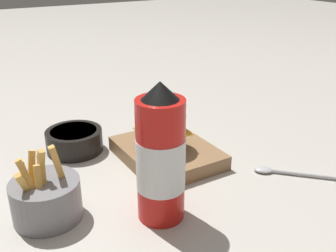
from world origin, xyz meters
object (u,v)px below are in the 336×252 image
at_px(ketchup_bottle, 161,158).
at_px(side_bowl, 74,140).
at_px(serving_board, 168,154).
at_px(fries_basket, 46,198).
at_px(spoon, 282,172).
at_px(burger, 163,125).

bearing_deg(ketchup_bottle, side_bowl, -171.70).
height_order(serving_board, side_bowl, side_bowl).
relative_size(fries_basket, spoon, 0.91).
bearing_deg(burger, side_bowl, -134.52).
bearing_deg(ketchup_bottle, serving_board, 145.44).
distance_m(serving_board, fries_basket, 0.29).
xyz_separation_m(ketchup_bottle, side_bowl, (-0.32, -0.05, -0.08)).
relative_size(ketchup_bottle, spoon, 1.66).
distance_m(fries_basket, side_bowl, 0.25).
bearing_deg(side_bowl, serving_board, 46.51).
distance_m(ketchup_bottle, side_bowl, 0.33).
height_order(burger, ketchup_bottle, ketchup_bottle).
height_order(fries_basket, side_bowl, fries_basket).
height_order(burger, spoon, burger).
relative_size(serving_board, fries_basket, 1.67).
xyz_separation_m(fries_basket, side_bowl, (-0.22, 0.12, -0.01)).
height_order(side_bowl, spoon, side_bowl).
relative_size(ketchup_bottle, side_bowl, 1.90).
bearing_deg(burger, ketchup_bottle, -31.22).
bearing_deg(ketchup_bottle, spoon, 88.27).
relative_size(serving_board, burger, 2.12).
bearing_deg(ketchup_bottle, burger, 148.78).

